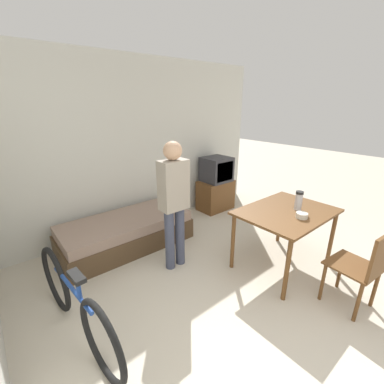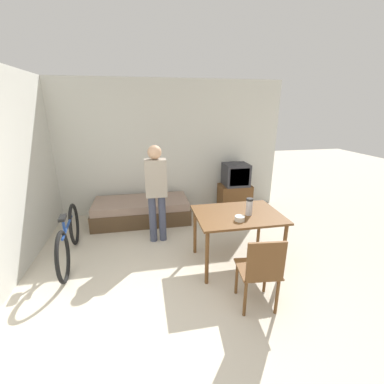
% 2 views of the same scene
% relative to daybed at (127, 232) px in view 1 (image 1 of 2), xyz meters
% --- Properties ---
extents(ground_plane, '(20.00, 20.00, 0.00)m').
position_rel_daybed_xyz_m(ground_plane, '(0.46, -2.71, -0.22)').
color(ground_plane, beige).
extents(wall_back, '(5.11, 0.06, 2.70)m').
position_rel_daybed_xyz_m(wall_back, '(0.46, 0.53, 1.13)').
color(wall_back, silver).
rests_on(wall_back, ground_plane).
extents(daybed, '(1.85, 0.84, 0.44)m').
position_rel_daybed_xyz_m(daybed, '(0.00, 0.00, 0.00)').
color(daybed, '#4C3823').
rests_on(daybed, ground_plane).
extents(tv, '(0.67, 0.47, 1.04)m').
position_rel_daybed_xyz_m(tv, '(1.99, 0.17, 0.28)').
color(tv, brown).
rests_on(tv, ground_plane).
extents(dining_table, '(1.17, 0.87, 0.78)m').
position_rel_daybed_xyz_m(dining_table, '(1.33, -1.72, 0.47)').
color(dining_table, brown).
rests_on(dining_table, ground_plane).
extents(wooden_chair, '(0.48, 0.48, 0.91)m').
position_rel_daybed_xyz_m(wooden_chair, '(1.26, -2.64, 0.30)').
color(wooden_chair, brown).
rests_on(wooden_chair, ground_plane).
extents(bicycle, '(0.20, 1.68, 0.77)m').
position_rel_daybed_xyz_m(bicycle, '(-1.05, -1.17, 0.13)').
color(bicycle, black).
rests_on(bicycle, ground_plane).
extents(person_standing, '(0.34, 0.22, 1.62)m').
position_rel_daybed_xyz_m(person_standing, '(0.27, -0.85, 0.72)').
color(person_standing, '#3D4256').
rests_on(person_standing, ground_plane).
extents(thermos_flask, '(0.09, 0.09, 0.24)m').
position_rel_daybed_xyz_m(thermos_flask, '(1.46, -1.79, 0.69)').
color(thermos_flask, '#B7B7BC').
rests_on(thermos_flask, dining_table).
extents(mate_bowl, '(0.13, 0.13, 0.06)m').
position_rel_daybed_xyz_m(mate_bowl, '(1.27, -1.95, 0.59)').
color(mate_bowl, beige).
rests_on(mate_bowl, dining_table).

